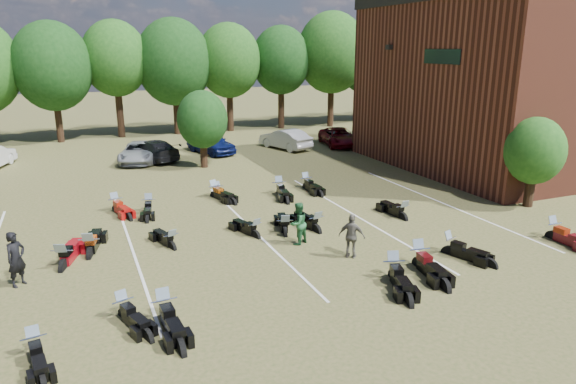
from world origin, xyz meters
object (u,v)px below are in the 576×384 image
car_4 (211,142)px  motorcycle_7 (64,269)px  person_green (298,223)px  motorcycle_0 (36,356)px  motorcycle_3 (393,279)px  person_grey (352,236)px  person_black (16,259)px

car_4 → motorcycle_7: (-10.01, -17.99, -0.79)m
car_4 → person_green: person_green is taller
motorcycle_0 → motorcycle_3: motorcycle_3 is taller
person_grey → motorcycle_3: size_ratio=0.70×
person_black → person_green: bearing=-44.7°
person_black → motorcycle_3: bearing=-64.5°
person_green → person_grey: 2.38m
car_4 → person_black: size_ratio=2.51×
motorcycle_7 → person_grey: bearing=-178.5°
person_green → motorcycle_3: person_green is taller
person_grey → motorcycle_0: size_ratio=0.84×
person_black → motorcycle_0: size_ratio=0.92×
motorcycle_0 → motorcycle_3: 10.82m
person_grey → motorcycle_0: (-10.45, -2.44, -0.84)m
person_black → person_grey: person_black is taller
person_green → person_grey: size_ratio=1.02×
motorcycle_3 → car_4: bearing=108.4°
person_black → person_grey: bearing=-54.8°
person_grey → person_green: bearing=-15.3°
person_green → motorcycle_7: 8.64m
car_4 → person_green: (-1.47, -19.00, 0.06)m
motorcycle_7 → person_green: bearing=-168.1°
motorcycle_0 → person_grey: bearing=4.2°
motorcycle_0 → motorcycle_3: size_ratio=0.83×
motorcycle_3 → motorcycle_0: bearing=-160.5°
motorcycle_3 → person_grey: bearing=117.5°
car_4 → person_grey: size_ratio=2.77×
motorcycle_0 → motorcycle_3: bearing=-7.5°
motorcycle_7 → motorcycle_0: bearing=101.8°
person_black → person_green: size_ratio=1.08×
person_grey → motorcycle_0: bearing=55.9°
motorcycle_7 → person_black: bearing=50.7°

